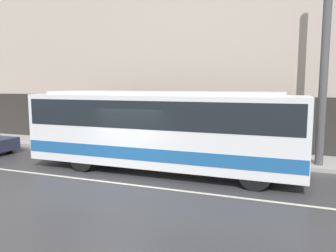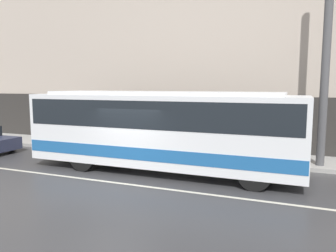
# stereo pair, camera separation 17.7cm
# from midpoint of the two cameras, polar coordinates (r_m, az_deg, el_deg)

# --- Properties ---
(ground_plane) EXTENTS (60.00, 60.00, 0.00)m
(ground_plane) POSITION_cam_midpoint_polar(r_m,az_deg,el_deg) (11.50, -8.98, -9.84)
(ground_plane) COLOR #38383A
(sidewalk) EXTENTS (60.00, 2.60, 0.17)m
(sidewalk) POSITION_cam_midpoint_polar(r_m,az_deg,el_deg) (16.15, 0.43, -4.52)
(sidewalk) COLOR #A09E99
(sidewalk) RESTS_ON ground_plane
(building_facade) EXTENTS (60.00, 0.35, 13.96)m
(building_facade) POSITION_cam_midpoint_polar(r_m,az_deg,el_deg) (17.51, 2.19, 18.40)
(building_facade) COLOR #B7A899
(building_facade) RESTS_ON ground_plane
(lane_stripe) EXTENTS (54.00, 0.14, 0.01)m
(lane_stripe) POSITION_cam_midpoint_polar(r_m,az_deg,el_deg) (11.50, -8.98, -9.82)
(lane_stripe) COLOR beige
(lane_stripe) RESTS_ON ground_plane
(transit_bus) EXTENTS (10.55, 2.50, 3.10)m
(transit_bus) POSITION_cam_midpoint_polar(r_m,az_deg,el_deg) (12.56, -1.60, -0.17)
(transit_bus) COLOR white
(transit_bus) RESTS_ON ground_plane
(utility_pole_near) EXTENTS (0.32, 0.32, 8.43)m
(utility_pole_near) POSITION_cam_midpoint_polar(r_m,az_deg,el_deg) (14.21, 25.30, 10.66)
(utility_pole_near) COLOR #4C4C4F
(utility_pole_near) RESTS_ON sidewalk
(pedestrian_waiting) EXTENTS (0.36, 0.36, 1.61)m
(pedestrian_waiting) POSITION_cam_midpoint_polar(r_m,az_deg,el_deg) (14.86, 7.20, -2.33)
(pedestrian_waiting) COLOR #333338
(pedestrian_waiting) RESTS_ON sidewalk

